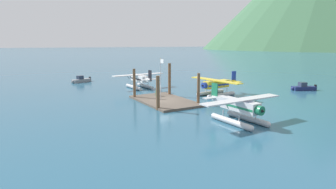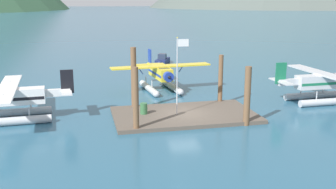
{
  "view_description": "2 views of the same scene",
  "coord_description": "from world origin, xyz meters",
  "px_view_note": "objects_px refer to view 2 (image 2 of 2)",
  "views": [
    {
      "loc": [
        34.33,
        -19.14,
        8.51
      ],
      "look_at": [
        0.97,
        0.05,
        1.26
      ],
      "focal_mm": 28.97,
      "sensor_mm": 36.0,
      "label": 1
    },
    {
      "loc": [
        -7.99,
        -29.6,
        9.19
      ],
      "look_at": [
        -1.02,
        1.53,
        1.54
      ],
      "focal_mm": 42.18,
      "sensor_mm": 36.0,
      "label": 2
    }
  ],
  "objects_px": {
    "fuel_drum": "(144,109)",
    "seaplane_white_port_fwd": "(12,101)",
    "seaplane_silver_stbd_fwd": "(321,85)",
    "flagpole": "(179,67)",
    "seaplane_yellow_bow_centre": "(160,76)",
    "boat_navy_open_north": "(162,60)"
  },
  "relations": [
    {
      "from": "seaplane_yellow_bow_centre",
      "to": "fuel_drum",
      "type": "bearing_deg",
      "value": -109.46
    },
    {
      "from": "flagpole",
      "to": "boat_navy_open_north",
      "type": "relative_size",
      "value": 1.34
    },
    {
      "from": "flagpole",
      "to": "seaplane_silver_stbd_fwd",
      "type": "relative_size",
      "value": 0.59
    },
    {
      "from": "seaplane_silver_stbd_fwd",
      "to": "boat_navy_open_north",
      "type": "relative_size",
      "value": 2.27
    },
    {
      "from": "seaplane_silver_stbd_fwd",
      "to": "seaplane_yellow_bow_centre",
      "type": "relative_size",
      "value": 0.99
    },
    {
      "from": "flagpole",
      "to": "boat_navy_open_north",
      "type": "distance_m",
      "value": 28.12
    },
    {
      "from": "seaplane_silver_stbd_fwd",
      "to": "boat_navy_open_north",
      "type": "bearing_deg",
      "value": 110.63
    },
    {
      "from": "seaplane_silver_stbd_fwd",
      "to": "fuel_drum",
      "type": "bearing_deg",
      "value": -175.44
    },
    {
      "from": "flagpole",
      "to": "seaplane_yellow_bow_centre",
      "type": "distance_m",
      "value": 10.36
    },
    {
      "from": "fuel_drum",
      "to": "seaplane_white_port_fwd",
      "type": "bearing_deg",
      "value": 172.26
    },
    {
      "from": "fuel_drum",
      "to": "seaplane_silver_stbd_fwd",
      "type": "distance_m",
      "value": 16.78
    },
    {
      "from": "boat_navy_open_north",
      "to": "seaplane_yellow_bow_centre",
      "type": "bearing_deg",
      "value": -102.45
    },
    {
      "from": "flagpole",
      "to": "seaplane_white_port_fwd",
      "type": "relative_size",
      "value": 0.59
    },
    {
      "from": "flagpole",
      "to": "fuel_drum",
      "type": "height_order",
      "value": "flagpole"
    },
    {
      "from": "seaplane_white_port_fwd",
      "to": "boat_navy_open_north",
      "type": "relative_size",
      "value": 2.28
    },
    {
      "from": "flagpole",
      "to": "seaplane_yellow_bow_centre",
      "type": "xyz_separation_m",
      "value": [
        0.6,
        10.03,
        -2.54
      ]
    },
    {
      "from": "seaplane_yellow_bow_centre",
      "to": "boat_navy_open_north",
      "type": "height_order",
      "value": "seaplane_yellow_bow_centre"
    },
    {
      "from": "flagpole",
      "to": "fuel_drum",
      "type": "bearing_deg",
      "value": 163.9
    },
    {
      "from": "flagpole",
      "to": "boat_navy_open_north",
      "type": "height_order",
      "value": "flagpole"
    },
    {
      "from": "fuel_drum",
      "to": "seaplane_white_port_fwd",
      "type": "xyz_separation_m",
      "value": [
        -10.05,
        1.37,
        0.84
      ]
    },
    {
      "from": "flagpole",
      "to": "seaplane_yellow_bow_centre",
      "type": "relative_size",
      "value": 0.59
    },
    {
      "from": "fuel_drum",
      "to": "seaplane_white_port_fwd",
      "type": "height_order",
      "value": "seaplane_white_port_fwd"
    }
  ]
}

